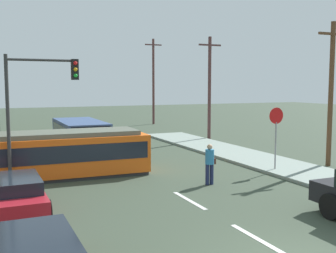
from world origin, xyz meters
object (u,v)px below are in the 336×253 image
Objects in this scene: city_bus at (80,133)px; traffic_light_mast at (36,95)px; pedestrian_crossing at (210,162)px; streetcar_tram at (55,154)px; utility_pole_mid at (209,86)px; utility_pole_far at (153,80)px; utility_pole_near at (331,91)px; parked_sedan_mid at (13,194)px; stop_sign at (276,125)px.

traffic_light_mast reaches higher than city_bus.
streetcar_tram is at bearing 144.29° from pedestrian_crossing.
utility_pole_far is (0.77, 12.98, 0.59)m from utility_pole_mid.
traffic_light_mast is at bearing -121.94° from utility_pole_far.
streetcar_tram is 13.59m from utility_pole_near.
streetcar_tram reaches higher than pedestrian_crossing.
utility_pole_far is (15.26, 25.95, 3.93)m from parked_sedan_mid.
city_bus is at bearing -127.13° from utility_pole_far.
pedestrian_crossing is 7.99m from utility_pole_near.
utility_pole_mid is 0.87× the size of utility_pole_far.
stop_sign is (9.63, -3.04, 1.15)m from streetcar_tram.
streetcar_tram is at bearing 166.98° from utility_pole_near.
stop_sign reaches higher than streetcar_tram.
utility_pole_far reaches higher than utility_pole_near.
traffic_light_mast is at bearing 173.40° from utility_pole_near.
utility_pole_near is (3.35, 0.04, 1.55)m from stop_sign.
utility_pole_mid is 13.01m from utility_pole_far.
utility_pole_mid is at bearing -93.39° from utility_pole_far.
parked_sedan_mid is 30.36m from utility_pole_far.
utility_pole_far is at bearing 81.55° from stop_sign.
stop_sign reaches higher than city_bus.
city_bus is 3.58× the size of pedestrian_crossing.
traffic_light_mast reaches higher than stop_sign.
streetcar_tram is 10.16m from stop_sign.
utility_pole_far reaches higher than stop_sign.
utility_pole_near is 0.95× the size of utility_pole_mid.
utility_pole_near is (13.83, -1.60, 0.09)m from traffic_light_mast.
parked_sedan_mid is 11.90m from stop_sign.
streetcar_tram is 1.56× the size of traffic_light_mast.
traffic_light_mast is (-6.41, 2.59, 2.72)m from pedestrian_crossing.
utility_pole_near is (12.98, -3.00, 2.70)m from streetcar_tram.
streetcar_tram is 15.20m from utility_pole_mid.
stop_sign is at bearing -8.88° from traffic_light_mast.
stop_sign is at bearing -179.35° from utility_pole_near.
streetcar_tram is at bearing -121.99° from utility_pole_far.
traffic_light_mast is at bearing 171.12° from stop_sign.
parked_sedan_mid is (-2.04, -4.77, -0.42)m from streetcar_tram.
utility_pole_far is (13.23, 21.18, 3.50)m from streetcar_tram.
streetcar_tram is at bearing -146.64° from utility_pole_mid.
stop_sign is (11.67, 1.73, 1.57)m from parked_sedan_mid.
utility_pole_mid is at bearing 75.87° from stop_sign.
utility_pole_far reaches higher than streetcar_tram.
utility_pole_near is at bearing -13.02° from streetcar_tram.
stop_sign is 24.60m from utility_pole_far.
utility_pole_near is (7.42, 0.99, 2.80)m from pedestrian_crossing.
utility_pole_far is at bearing 86.61° from utility_pole_mid.
stop_sign is at bearing 8.45° from parked_sedan_mid.
city_bus is at bearing 67.86° from traffic_light_mast.
parked_sedan_mid is at bearing -174.16° from pedestrian_crossing.
streetcar_tram is 0.94× the size of utility_pole_far.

